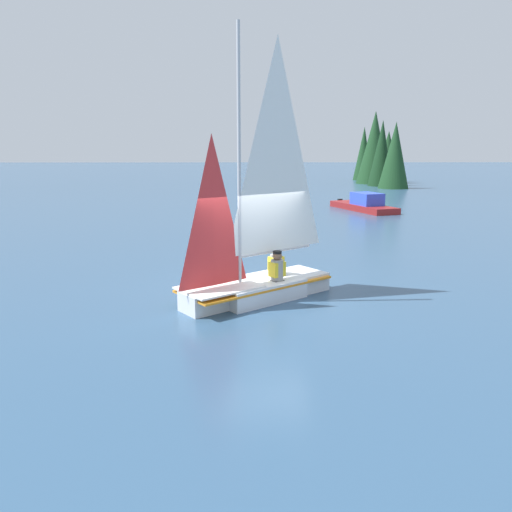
{
  "coord_description": "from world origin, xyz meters",
  "views": [
    {
      "loc": [
        -11.52,
        0.27,
        3.52
      ],
      "look_at": [
        0.0,
        0.0,
        1.05
      ],
      "focal_mm": 35.0,
      "sensor_mm": 36.0,
      "label": 1
    }
  ],
  "objects_px": {
    "sailboat_main": "(258,259)",
    "sailor_helm": "(277,273)",
    "motorboat_distant": "(364,204)",
    "sailor_crew": "(276,267)"
  },
  "relations": [
    {
      "from": "sailor_helm",
      "to": "motorboat_distant",
      "type": "bearing_deg",
      "value": -146.94
    },
    {
      "from": "sailboat_main",
      "to": "motorboat_distant",
      "type": "bearing_deg",
      "value": -148.27
    },
    {
      "from": "sailboat_main",
      "to": "sailor_helm",
      "type": "distance_m",
      "value": 0.56
    },
    {
      "from": "sailor_crew",
      "to": "motorboat_distant",
      "type": "distance_m",
      "value": 18.15
    },
    {
      "from": "sailor_helm",
      "to": "motorboat_distant",
      "type": "xyz_separation_m",
      "value": [
        17.62,
        -6.29,
        -0.27
      ]
    },
    {
      "from": "sailor_helm",
      "to": "sailor_crew",
      "type": "distance_m",
      "value": 0.6
    },
    {
      "from": "sailor_helm",
      "to": "motorboat_distant",
      "type": "height_order",
      "value": "sailor_helm"
    },
    {
      "from": "motorboat_distant",
      "to": "sailor_crew",
      "type": "bearing_deg",
      "value": -39.63
    },
    {
      "from": "sailboat_main",
      "to": "sailor_crew",
      "type": "height_order",
      "value": "sailboat_main"
    },
    {
      "from": "sailboat_main",
      "to": "sailor_helm",
      "type": "height_order",
      "value": "sailboat_main"
    }
  ]
}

